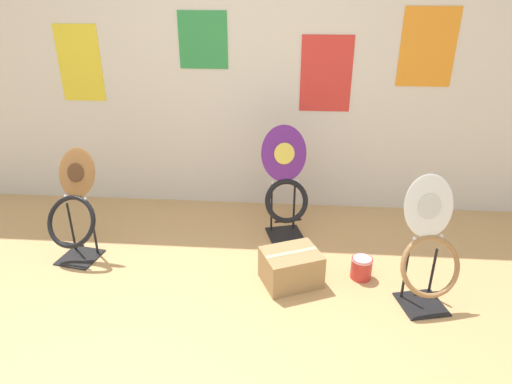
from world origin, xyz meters
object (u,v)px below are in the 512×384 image
(paint_can, at_px, (361,267))
(toilet_seat_display_white_plain, at_px, (429,253))
(storage_box, at_px, (291,267))
(toilet_seat_display_purple_note, at_px, (286,188))
(toilet_seat_display_woodgrain, at_px, (74,209))

(paint_can, bearing_deg, toilet_seat_display_white_plain, -35.93)
(storage_box, bearing_deg, toilet_seat_display_purple_note, 95.14)
(toilet_seat_display_woodgrain, bearing_deg, paint_can, -3.17)
(toilet_seat_display_woodgrain, height_order, toilet_seat_display_white_plain, toilet_seat_display_white_plain)
(toilet_seat_display_white_plain, distance_m, toilet_seat_display_purple_note, 1.24)
(paint_can, bearing_deg, storage_box, -169.32)
(toilet_seat_display_white_plain, bearing_deg, storage_box, 169.23)
(toilet_seat_display_purple_note, height_order, paint_can, toilet_seat_display_purple_note)
(toilet_seat_display_woodgrain, xyz_separation_m, storage_box, (1.62, -0.21, -0.29))
(toilet_seat_display_purple_note, bearing_deg, toilet_seat_display_woodgrain, -163.57)
(toilet_seat_display_white_plain, xyz_separation_m, toilet_seat_display_purple_note, (-0.92, 0.84, 0.03))
(toilet_seat_display_woodgrain, bearing_deg, toilet_seat_display_white_plain, -8.63)
(toilet_seat_display_white_plain, bearing_deg, paint_can, 144.07)
(paint_can, xyz_separation_m, storage_box, (-0.50, -0.09, 0.04))
(toilet_seat_display_purple_note, xyz_separation_m, storage_box, (0.06, -0.67, -0.30))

